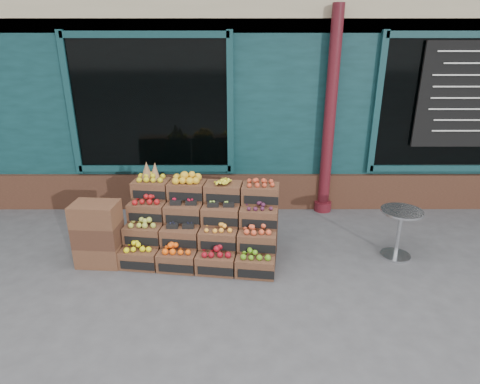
{
  "coord_description": "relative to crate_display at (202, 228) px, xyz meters",
  "views": [
    {
      "loc": [
        -0.21,
        -4.18,
        2.73
      ],
      "look_at": [
        -0.2,
        0.7,
        0.85
      ],
      "focal_mm": 30.0,
      "sensor_mm": 36.0,
      "label": 1
    }
  ],
  "objects": [
    {
      "name": "crate_display",
      "position": [
        0.0,
        0.0,
        0.0
      ],
      "size": [
        2.05,
        1.19,
        1.22
      ],
      "rotation": [
        0.0,
        0.0,
        -0.13
      ],
      "color": "brown",
      "rests_on": "ground"
    },
    {
      "name": "shopkeeper",
      "position": [
        -0.92,
        2.37,
        0.53
      ],
      "size": [
        0.67,
        0.44,
        1.81
      ],
      "primitive_type": "imported",
      "rotation": [
        0.0,
        0.0,
        3.16
      ],
      "color": "#144722",
      "rests_on": "ground"
    },
    {
      "name": "ground",
      "position": [
        0.7,
        -0.59,
        -0.38
      ],
      "size": [
        60.0,
        60.0,
        0.0
      ],
      "primitive_type": "plane",
      "color": "#444447",
      "rests_on": "ground"
    },
    {
      "name": "spare_crates",
      "position": [
        -1.3,
        -0.23,
        0.04
      ],
      "size": [
        0.58,
        0.42,
        0.83
      ],
      "rotation": [
        0.0,
        0.0,
        -0.07
      ],
      "color": "brown",
      "rests_on": "ground"
    },
    {
      "name": "bistro_table",
      "position": [
        2.58,
        -0.07,
        0.04
      ],
      "size": [
        0.53,
        0.53,
        0.67
      ],
      "rotation": [
        0.0,
        0.0,
        -0.27
      ],
      "color": "#B3B4BA",
      "rests_on": "ground"
    },
    {
      "name": "shop_facade",
      "position": [
        0.7,
        4.52,
        2.02
      ],
      "size": [
        12.0,
        6.24,
        4.8
      ],
      "color": "#103538",
      "rests_on": "ground"
    }
  ]
}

